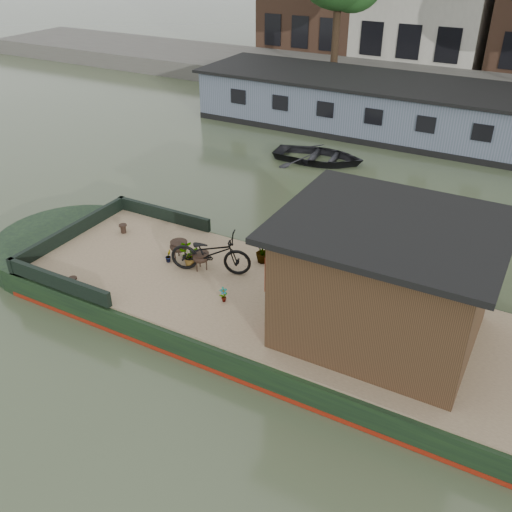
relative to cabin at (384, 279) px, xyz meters
The scene contains 17 objects.
ground 2.88m from the cabin, behind, with size 120.00×120.00×0.00m, color #343E27.
houseboat_hull 3.87m from the cabin, behind, with size 14.01×4.02×0.60m.
houseboat_deck 2.52m from the cabin, behind, with size 11.80×3.80×0.05m, color #937E5A.
bow_bulwark 7.33m from the cabin, behind, with size 3.00×4.00×0.35m.
cabin is the anchor object (origin of this frame).
bicycle 4.17m from the cabin, behind, with size 0.66×1.88×0.99m, color black.
potted_plant_a 3.43m from the cabin, 169.50° to the right, with size 0.18×0.12×0.34m, color maroon.
potted_plant_b 5.34m from the cabin, behind, with size 0.17×0.14×0.31m, color brown.
potted_plant_c 4.78m from the cabin, behind, with size 0.47×0.41×0.52m, color #B14633.
potted_plant_d 3.62m from the cabin, 158.96° to the left, with size 0.32×0.32×0.58m, color brown.
brazier_front 5.18m from the cabin, behind, with size 0.43×0.43×0.47m, color black, non-canonical shape.
brazier_rear 4.47m from the cabin, behind, with size 0.41×0.41×0.44m, color black, non-canonical shape.
bollard_port 7.25m from the cabin, behind, with size 0.21×0.21×0.23m, color black.
bollard_stbd 6.75m from the cabin, 165.20° to the right, with size 0.20×0.20×0.22m, color black.
dinghy 11.03m from the cabin, 119.32° to the left, with size 2.38×3.33×0.69m, color black.
far_houseboat 14.20m from the cabin, 98.88° to the left, with size 20.40×4.40×2.11m.
quay 20.67m from the cabin, 96.09° to the left, with size 60.00×6.00×0.90m, color #47443F.
Camera 1 is at (4.40, -9.02, 7.66)m, focal length 40.00 mm.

